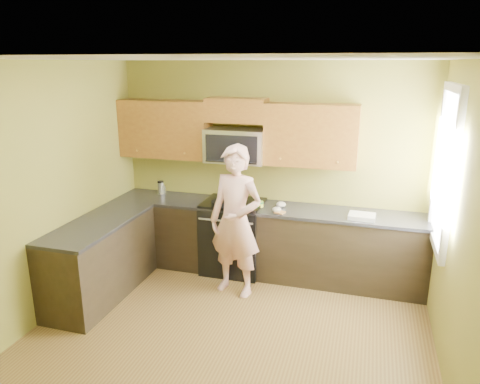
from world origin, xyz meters
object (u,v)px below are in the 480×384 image
at_px(woman, 236,221).
at_px(stove, 233,236).
at_px(butter_tub, 259,207).
at_px(microwave, 236,162).
at_px(travel_mug, 161,194).
at_px(frying_pan, 221,205).

bearing_deg(woman, stove, 122.26).
height_order(stove, butter_tub, butter_tub).
xyz_separation_m(stove, microwave, (0.00, 0.12, 0.97)).
xyz_separation_m(stove, woman, (0.20, -0.56, 0.42)).
bearing_deg(woman, microwave, 118.88).
bearing_deg(travel_mug, woman, -29.27).
distance_m(stove, butter_tub, 0.56).
bearing_deg(woman, travel_mug, 163.21).
xyz_separation_m(microwave, woman, (0.20, -0.69, -0.55)).
xyz_separation_m(woman, butter_tub, (0.14, 0.55, 0.02)).
bearing_deg(microwave, woman, -73.60).
height_order(stove, travel_mug, travel_mug).
xyz_separation_m(frying_pan, butter_tub, (0.45, 0.16, -0.03)).
bearing_deg(travel_mug, butter_tub, -7.35).
bearing_deg(frying_pan, woman, -57.37).
xyz_separation_m(butter_tub, travel_mug, (-1.45, 0.19, 0.00)).
bearing_deg(butter_tub, woman, -104.68).
relative_size(microwave, butter_tub, 6.48).
distance_m(stove, frying_pan, 0.52).
relative_size(butter_tub, travel_mug, 0.66).
bearing_deg(frying_pan, microwave, 65.51).
bearing_deg(stove, woman, -70.23).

